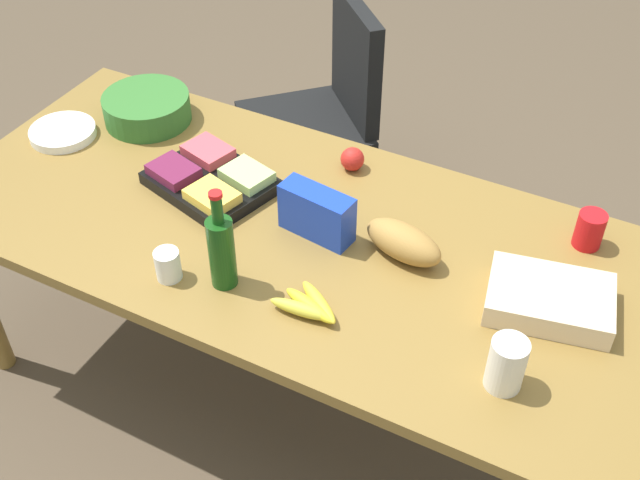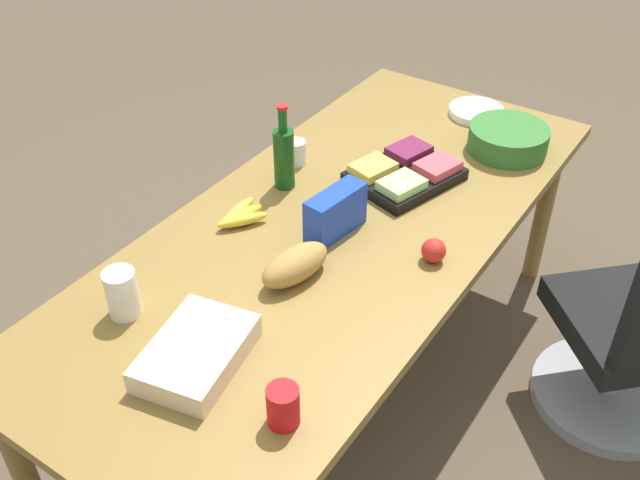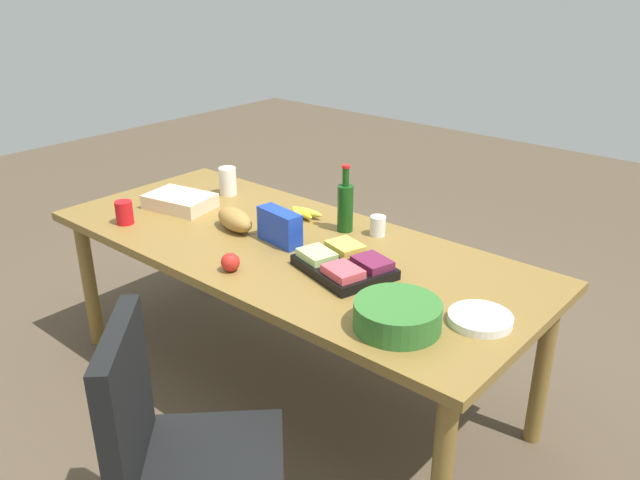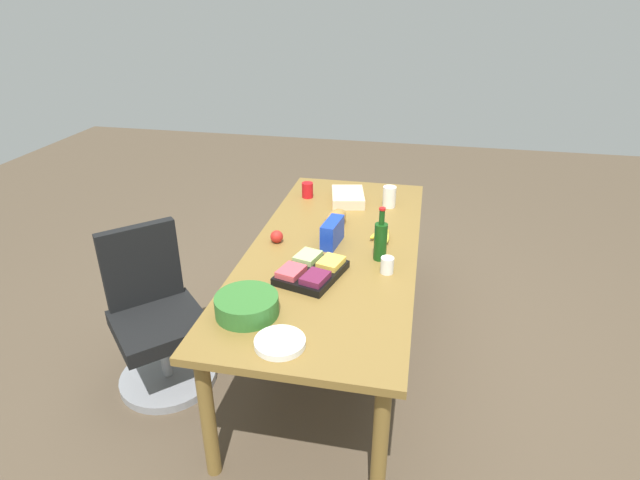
# 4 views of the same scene
# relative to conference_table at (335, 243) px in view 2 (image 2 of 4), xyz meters

# --- Properties ---
(ground_plane) EXTENTS (10.00, 10.00, 0.00)m
(ground_plane) POSITION_rel_conference_table_xyz_m (0.00, 0.00, -0.68)
(ground_plane) COLOR brown
(conference_table) EXTENTS (2.27, 0.97, 0.75)m
(conference_table) POSITION_rel_conference_table_xyz_m (0.00, 0.00, 0.00)
(conference_table) COLOR olive
(conference_table) RESTS_ON ground
(office_chair) EXTENTS (0.68, 0.68, 0.93)m
(office_chair) POSITION_rel_conference_table_xyz_m (0.46, -0.94, -0.32)
(office_chair) COLOR gray
(office_chair) RESTS_ON ground
(fruit_platter) EXTENTS (0.42, 0.37, 0.07)m
(fruit_platter) POSITION_rel_conference_table_xyz_m (0.36, -0.06, 0.10)
(fruit_platter) COLOR black
(fruit_platter) RESTS_ON conference_table
(sheet_cake) EXTENTS (0.36, 0.28, 0.07)m
(sheet_cake) POSITION_rel_conference_table_xyz_m (-0.70, -0.03, 0.11)
(sheet_cake) COLOR beige
(sheet_cake) RESTS_ON conference_table
(paper_cup) EXTENTS (0.08, 0.08, 0.09)m
(paper_cup) POSITION_rel_conference_table_xyz_m (0.25, 0.33, 0.12)
(paper_cup) COLOR white
(paper_cup) RESTS_ON conference_table
(red_solo_cup) EXTENTS (0.10, 0.10, 0.11)m
(red_solo_cup) POSITION_rel_conference_table_xyz_m (-0.73, -0.33, 0.13)
(red_solo_cup) COLOR red
(red_solo_cup) RESTS_ON conference_table
(bread_loaf) EXTENTS (0.26, 0.16, 0.10)m
(bread_loaf) POSITION_rel_conference_table_xyz_m (-0.29, -0.04, 0.12)
(bread_loaf) COLOR #A37739
(bread_loaf) RESTS_ON conference_table
(chip_bag_blue) EXTENTS (0.23, 0.11, 0.15)m
(chip_bag_blue) POSITION_rel_conference_table_xyz_m (-0.03, -0.02, 0.15)
(chip_bag_blue) COLOR #193BBC
(chip_bag_blue) RESTS_ON conference_table
(banana_bunch) EXTENTS (0.20, 0.13, 0.04)m
(banana_bunch) POSITION_rel_conference_table_xyz_m (-0.16, 0.27, 0.10)
(banana_bunch) COLOR yellow
(banana_bunch) RESTS_ON conference_table
(apple_red) EXTENTS (0.09, 0.09, 0.08)m
(apple_red) POSITION_rel_conference_table_xyz_m (0.02, -0.34, 0.11)
(apple_red) COLOR red
(apple_red) RESTS_ON conference_table
(salad_bowl) EXTENTS (0.37, 0.37, 0.10)m
(salad_bowl) POSITION_rel_conference_table_xyz_m (0.76, -0.27, 0.12)
(salad_bowl) COLOR #316C2B
(salad_bowl) RESTS_ON conference_table
(paper_plate_stack) EXTENTS (0.24, 0.24, 0.03)m
(paper_plate_stack) POSITION_rel_conference_table_xyz_m (0.96, -0.06, 0.09)
(paper_plate_stack) COLOR white
(paper_plate_stack) RESTS_ON conference_table
(mayo_jar) EXTENTS (0.10, 0.10, 0.15)m
(mayo_jar) POSITION_rel_conference_table_xyz_m (-0.67, 0.26, 0.14)
(mayo_jar) COLOR white
(mayo_jar) RESTS_ON conference_table
(wine_bottle) EXTENTS (0.09, 0.09, 0.31)m
(wine_bottle) POSITION_rel_conference_table_xyz_m (0.10, 0.28, 0.19)
(wine_bottle) COLOR #144614
(wine_bottle) RESTS_ON conference_table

